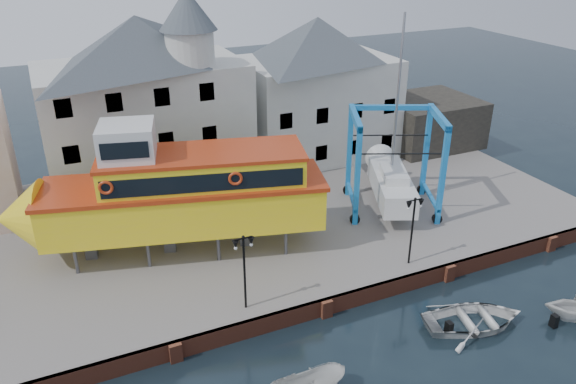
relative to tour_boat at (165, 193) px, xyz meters
name	(u,v)px	position (x,y,z in m)	size (l,w,h in m)	color
ground	(326,316)	(6.13, -8.25, -4.78)	(140.00, 140.00, 0.00)	#17232C
hardstanding	(251,218)	(6.13, 2.75, -4.28)	(44.00, 22.00, 1.00)	slate
quay_wall	(325,307)	(6.13, -8.14, -4.28)	(44.00, 0.47, 1.00)	brown
building_white_main	(146,101)	(1.26, 10.14, 2.57)	(14.00, 8.30, 14.00)	beige
building_white_right	(316,88)	(15.13, 10.75, 1.82)	(12.00, 8.00, 11.20)	beige
shed_dark	(427,121)	(25.13, 8.75, -1.78)	(8.00, 7.00, 4.00)	black
lamp_post_left	(244,254)	(2.13, -7.05, -0.60)	(1.12, 0.32, 4.20)	black
lamp_post_right	(414,214)	(12.13, -7.05, -0.60)	(1.12, 0.32, 4.20)	black
tour_boat	(165,193)	(0.00, 0.00, 0.00)	(18.89, 8.86, 8.01)	#59595E
travel_lift	(390,175)	(15.36, -0.03, -1.62)	(7.40, 8.71, 12.92)	#0E579F
motorboat_b	(473,326)	(12.64, -12.10, -4.78)	(3.73, 5.22, 1.08)	silver
motorboat_c	(575,319)	(17.89, -13.87, -4.78)	(2.82, 3.26, 1.72)	silver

